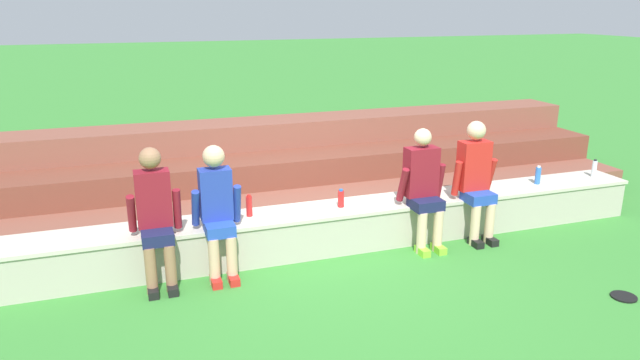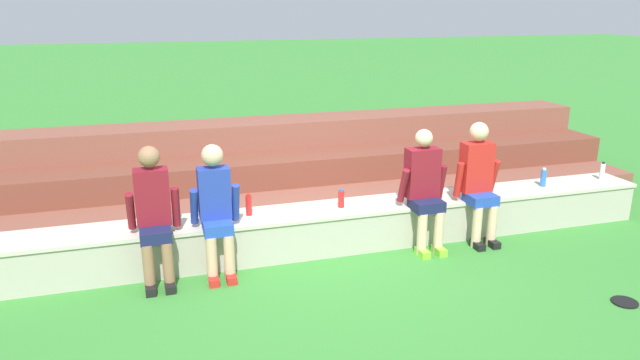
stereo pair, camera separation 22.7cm
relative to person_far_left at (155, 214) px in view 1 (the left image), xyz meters
name	(u,v)px [view 1 (the left image)]	position (x,y,z in m)	size (l,w,h in m)	color
ground_plane	(334,258)	(1.89, 0.00, -0.75)	(80.00, 80.00, 0.00)	#388433
stone_seating_wall	(326,227)	(1.89, 0.27, -0.48)	(8.25, 0.60, 0.49)	#B7AF9E
brick_bleachers	(283,172)	(1.89, 2.10, -0.32)	(9.69, 2.22, 1.10)	brown
person_far_left	(155,214)	(0.00, 0.00, 0.00)	(0.52, 0.55, 1.40)	#996B4C
person_left_of_center	(217,208)	(0.61, -0.01, -0.01)	(0.50, 0.53, 1.38)	#DBAD89
person_center	(424,186)	(2.97, -0.01, -0.01)	(0.56, 0.52, 1.39)	beige
person_right_of_center	(476,177)	(3.67, 0.00, 0.02)	(0.54, 0.53, 1.43)	beige
water_bottle_mid_left	(538,175)	(4.79, 0.27, -0.14)	(0.07, 0.07, 0.24)	blue
water_bottle_near_right	(594,169)	(5.72, 0.29, -0.14)	(0.06, 0.06, 0.24)	silver
water_bottle_mid_right	(249,206)	(1.01, 0.32, -0.13)	(0.07, 0.07, 0.25)	red
water_bottle_near_left	(341,199)	(2.06, 0.27, -0.15)	(0.07, 0.07, 0.21)	red
frisbee	(624,297)	(4.22, -1.79, -0.74)	(0.24, 0.24, 0.02)	black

